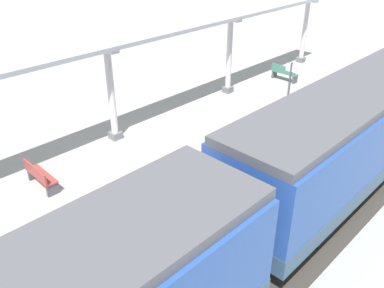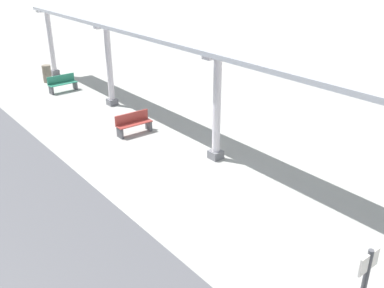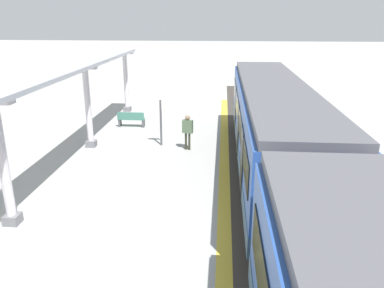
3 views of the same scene
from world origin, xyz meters
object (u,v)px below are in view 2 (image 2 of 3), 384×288
at_px(bench_mid_platform, 62,83).
at_px(trash_bin, 47,74).
at_px(canopy_pillar_fourth, 109,66).
at_px(bench_far_end, 133,123).
at_px(canopy_pillar_fifth, 51,43).
at_px(canopy_pillar_third, 217,108).

relative_size(bench_mid_platform, trash_bin, 1.58).
bearing_deg(canopy_pillar_fourth, trash_bin, 98.91).
height_order(bench_mid_platform, bench_far_end, same).
bearing_deg(trash_bin, bench_mid_platform, -91.59).
bearing_deg(bench_mid_platform, canopy_pillar_fourth, -74.75).
relative_size(canopy_pillar_fifth, bench_mid_platform, 2.49).
distance_m(bench_mid_platform, bench_far_end, 7.24).
xyz_separation_m(canopy_pillar_fourth, canopy_pillar_fifth, (0.00, 6.96, 0.00)).
relative_size(canopy_pillar_fourth, trash_bin, 3.93).
bearing_deg(bench_far_end, trash_bin, 89.06).
distance_m(canopy_pillar_third, trash_bin, 13.40).
height_order(canopy_pillar_third, canopy_pillar_fourth, same).
bearing_deg(bench_mid_platform, trash_bin, 88.41).
relative_size(canopy_pillar_third, canopy_pillar_fifth, 1.00).
height_order(canopy_pillar_fourth, bench_mid_platform, canopy_pillar_fourth).
bearing_deg(canopy_pillar_third, canopy_pillar_fifth, 90.00).
distance_m(canopy_pillar_third, canopy_pillar_fourth, 7.52).
distance_m(canopy_pillar_fifth, bench_mid_platform, 3.83).
distance_m(canopy_pillar_fifth, trash_bin, 2.07).
xyz_separation_m(canopy_pillar_fifth, bench_mid_platform, (-0.97, -3.41, -1.47)).
distance_m(canopy_pillar_fourth, trash_bin, 6.02).
xyz_separation_m(canopy_pillar_third, canopy_pillar_fifth, (0.00, 14.48, 0.00)).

